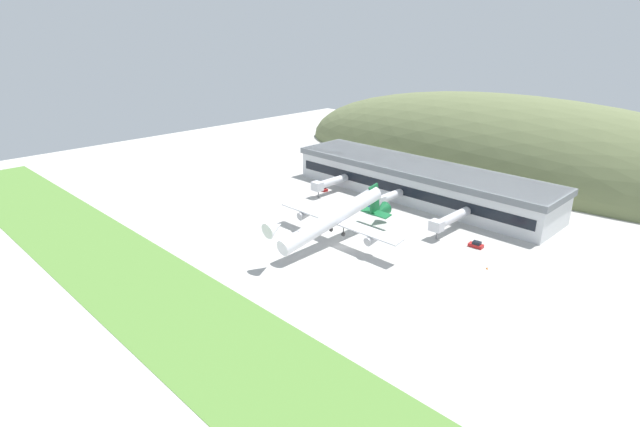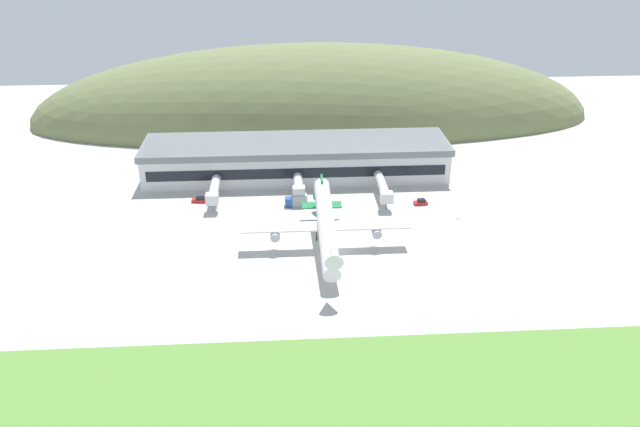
# 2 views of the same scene
# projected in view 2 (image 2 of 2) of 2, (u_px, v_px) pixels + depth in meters

# --- Properties ---
(ground_plane) EXTENTS (322.98, 322.98, 0.00)m
(ground_plane) POSITION_uv_depth(u_px,v_px,m) (340.00, 251.00, 150.21)
(ground_plane) COLOR #B7B5AF
(grass_strip_foreground) EXTENTS (290.68, 25.72, 0.08)m
(grass_strip_foreground) POSITION_uv_depth(u_px,v_px,m) (364.00, 383.00, 108.93)
(grass_strip_foreground) COLOR #568438
(grass_strip_foreground) RESTS_ON ground_plane
(hill_backdrop) EXTENTS (212.84, 62.08, 58.70)m
(hill_backdrop) POSITION_uv_depth(u_px,v_px,m) (314.00, 121.00, 239.88)
(hill_backdrop) COLOR #667047
(hill_backdrop) RESTS_ON ground_plane
(terminal_building) EXTENTS (91.83, 21.26, 11.03)m
(terminal_building) POSITION_uv_depth(u_px,v_px,m) (296.00, 157.00, 189.31)
(terminal_building) COLOR silver
(terminal_building) RESTS_ON ground_plane
(jetway_0) EXTENTS (3.38, 15.47, 5.43)m
(jetway_0) POSITION_uv_depth(u_px,v_px,m) (214.00, 191.00, 172.35)
(jetway_0) COLOR silver
(jetway_0) RESTS_ON ground_plane
(jetway_1) EXTENTS (3.38, 12.26, 5.43)m
(jetway_1) POSITION_uv_depth(u_px,v_px,m) (298.00, 186.00, 175.20)
(jetway_1) COLOR silver
(jetway_1) RESTS_ON ground_plane
(jetway_2) EXTENTS (3.38, 17.39, 5.43)m
(jetway_2) POSITION_uv_depth(u_px,v_px,m) (383.00, 188.00, 174.11)
(jetway_2) COLOR silver
(jetway_2) RESTS_ON ground_plane
(cargo_airplane) EXTENTS (40.57, 45.17, 11.35)m
(cargo_airplane) POSITION_uv_depth(u_px,v_px,m) (326.00, 225.00, 148.08)
(cargo_airplane) COLOR silver
(service_car_0) EXTENTS (4.60, 2.01, 1.59)m
(service_car_0) POSITION_uv_depth(u_px,v_px,m) (200.00, 200.00, 174.71)
(service_car_0) COLOR #B21E1E
(service_car_0) RESTS_ON ground_plane
(service_car_1) EXTENTS (3.86, 2.22, 1.59)m
(service_car_1) POSITION_uv_depth(u_px,v_px,m) (421.00, 202.00, 173.38)
(service_car_1) COLOR #B21E1E
(service_car_1) RESTS_ON ground_plane
(fuel_truck) EXTENTS (6.16, 2.47, 3.34)m
(fuel_truck) POSITION_uv_depth(u_px,v_px,m) (297.00, 201.00, 172.11)
(fuel_truck) COLOR #264C99
(fuel_truck) RESTS_ON ground_plane
(traffic_cone_0) EXTENTS (0.52, 0.52, 0.58)m
(traffic_cone_0) POSITION_uv_depth(u_px,v_px,m) (458.00, 218.00, 165.52)
(traffic_cone_0) COLOR orange
(traffic_cone_0) RESTS_ON ground_plane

